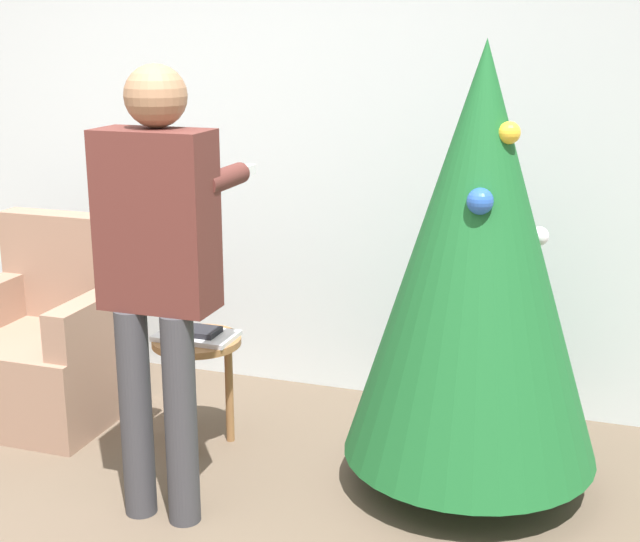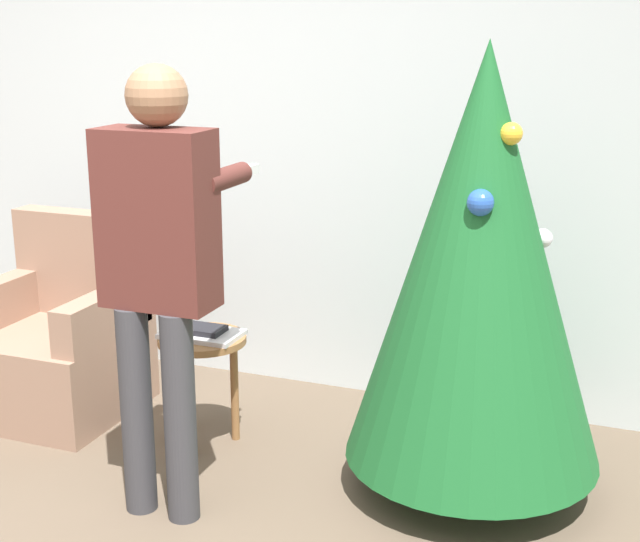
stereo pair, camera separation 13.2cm
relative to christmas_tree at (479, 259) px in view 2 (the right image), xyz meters
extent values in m
cube|color=silver|center=(-1.12, 0.81, 0.40)|extent=(8.00, 0.06, 2.70)
cylinder|color=brown|center=(0.00, 0.00, -0.88)|extent=(0.10, 0.10, 0.14)
cone|color=#195B28|center=(0.00, 0.00, 0.00)|extent=(1.00, 1.00, 1.61)
sphere|color=gold|center=(0.10, -0.05, 0.48)|extent=(0.08, 0.08, 0.08)
sphere|color=white|center=(0.22, 0.10, 0.08)|extent=(0.07, 0.07, 0.07)
sphere|color=#2856B2|center=(0.03, -0.18, 0.25)|extent=(0.10, 0.10, 0.10)
cube|color=#93705B|center=(-2.01, 0.02, -0.74)|extent=(0.71, 0.70, 0.41)
cube|color=#93705B|center=(-2.01, 0.30, -0.28)|extent=(0.71, 0.14, 0.52)
cube|color=#93705B|center=(-2.31, 0.02, -0.43)|extent=(0.12, 0.63, 0.21)
cube|color=#93705B|center=(-1.72, 0.02, -0.43)|extent=(0.12, 0.63, 0.21)
cylinder|color=#38383D|center=(-1.14, -0.62, -0.54)|extent=(0.12, 0.12, 0.81)
cylinder|color=#38383D|center=(-0.96, -0.62, -0.54)|extent=(0.12, 0.12, 0.81)
cube|color=#562823|center=(-1.05, -0.56, 0.18)|extent=(0.41, 0.20, 0.64)
sphere|color=#936B4C|center=(-1.05, -0.52, 0.62)|extent=(0.22, 0.22, 0.22)
cylinder|color=#562823|center=(-1.22, -0.37, 0.31)|extent=(0.08, 0.30, 0.08)
cylinder|color=#562823|center=(-0.87, -0.37, 0.31)|extent=(0.08, 0.30, 0.08)
cube|color=white|center=(-0.87, -0.18, 0.31)|extent=(0.04, 0.14, 0.04)
cylinder|color=olive|center=(-1.18, -0.02, -0.47)|extent=(0.39, 0.39, 0.03)
cylinder|color=olive|center=(-1.18, -0.16, -0.71)|extent=(0.04, 0.04, 0.47)
cylinder|color=olive|center=(-1.07, 0.05, -0.71)|extent=(0.04, 0.04, 0.47)
cylinder|color=olive|center=(-1.30, 0.05, -0.71)|extent=(0.04, 0.04, 0.47)
cube|color=silver|center=(-1.18, -0.02, -0.44)|extent=(0.34, 0.21, 0.02)
cube|color=black|center=(-1.18, -0.02, -0.42)|extent=(0.20, 0.13, 0.02)
camera|label=1|loc=(0.48, -3.28, 0.84)|focal=50.00mm
camera|label=2|loc=(0.61, -3.24, 0.84)|focal=50.00mm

